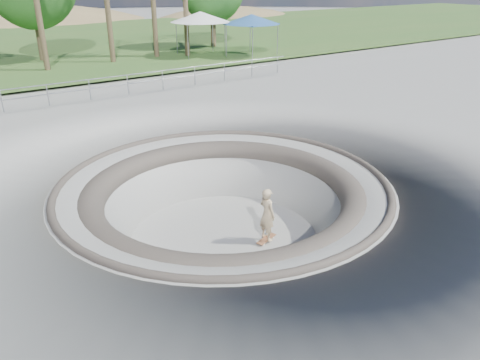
{
  "coord_description": "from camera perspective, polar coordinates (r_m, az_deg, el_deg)",
  "views": [
    {
      "loc": [
        -7.16,
        -11.03,
        5.89
      ],
      "look_at": [
        0.69,
        0.08,
        -0.1
      ],
      "focal_mm": 35.0,
      "sensor_mm": 36.0,
      "label": 1
    }
  ],
  "objects": [
    {
      "name": "ground",
      "position": [
        14.41,
        -2.06,
        -0.38
      ],
      "size": [
        180.0,
        180.0,
        0.0
      ],
      "primitive_type": "plane",
      "color": "gray",
      "rests_on": "ground"
    },
    {
      "name": "skate_bowl",
      "position": [
        15.25,
        -1.96,
        -6.67
      ],
      "size": [
        14.0,
        14.0,
        4.1
      ],
      "color": "gray",
      "rests_on": "ground"
    },
    {
      "name": "grass_strip",
      "position": [
        45.95,
        -26.88,
        14.23
      ],
      "size": [
        180.0,
        36.0,
        0.12
      ],
      "color": "#366026",
      "rests_on": "ground"
    },
    {
      "name": "distant_hills",
      "position": [
        70.27,
        -26.15,
        10.8
      ],
      "size": [
        103.2,
        45.0,
        28.6
      ],
      "color": "olive",
      "rests_on": "ground"
    },
    {
      "name": "safety_railing",
      "position": [
        24.67,
        -17.87,
        10.47
      ],
      "size": [
        25.0,
        0.06,
        1.03
      ],
      "color": "gray",
      "rests_on": "ground"
    },
    {
      "name": "skateboard",
      "position": [
        15.04,
        3.25,
        -7.18
      ],
      "size": [
        0.86,
        0.49,
        0.09
      ],
      "color": "#915A3A",
      "rests_on": "ground"
    },
    {
      "name": "skater",
      "position": [
        14.6,
        3.33,
        -4.19
      ],
      "size": [
        0.42,
        0.64,
        1.74
      ],
      "primitive_type": "imported",
      "rotation": [
        0.0,
        0.0,
        1.58
      ],
      "color": "tan",
      "rests_on": "skateboard"
    },
    {
      "name": "canopy_white",
      "position": [
        36.49,
        -4.87,
        19.19
      ],
      "size": [
        6.08,
        6.08,
        3.14
      ],
      "color": "gray",
      "rests_on": "ground"
    },
    {
      "name": "canopy_blue",
      "position": [
        36.27,
        1.41,
        19.0
      ],
      "size": [
        5.77,
        5.77,
        2.97
      ],
      "color": "gray",
      "rests_on": "ground"
    }
  ]
}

